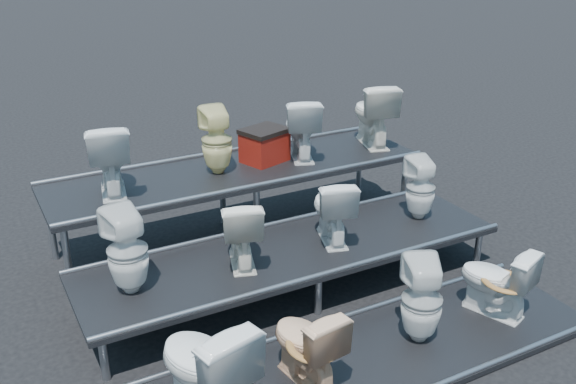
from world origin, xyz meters
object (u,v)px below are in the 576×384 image
toilet_3 (496,280)px  toilet_4 (127,251)px  toilet_10 (301,127)px  toilet_1 (306,343)px  toilet_7 (421,188)px  toilet_2 (422,300)px  toilet_0 (204,367)px  toilet_11 (373,113)px  toilet_9 (217,140)px  toilet_5 (241,230)px  red_crate (265,147)px  toilet_8 (109,157)px  toilet_6 (332,209)px

toilet_3 → toilet_4: bearing=-43.4°
toilet_3 → toilet_10: toilet_10 is taller
toilet_1 → toilet_7: size_ratio=1.00×
toilet_1 → toilet_4: toilet_4 is taller
toilet_2 → toilet_4: 2.52m
toilet_0 → toilet_11: toilet_11 is taller
toilet_9 → toilet_5: bearing=80.1°
toilet_5 → toilet_10: bearing=-118.3°
toilet_2 → toilet_5: (-1.08, 1.30, 0.34)m
toilet_0 → toilet_2: 1.97m
toilet_9 → red_crate: (0.61, 0.07, -0.20)m
toilet_3 → toilet_7: toilet_7 is taller
toilet_10 → toilet_1: bearing=82.9°
toilet_8 → toilet_11: 3.20m
toilet_6 → toilet_4: bearing=17.9°
toilet_2 → toilet_7: toilet_7 is taller
toilet_7 → toilet_9: bearing=-28.5°
toilet_0 → toilet_4: toilet_4 is taller
toilet_0 → toilet_6: size_ratio=1.27×
toilet_0 → red_crate: red_crate is taller
toilet_3 → toilet_11: toilet_11 is taller
toilet_3 → toilet_11: (0.43, 2.60, 0.85)m
toilet_5 → red_crate: bearing=-106.0°
toilet_1 → toilet_7: bearing=-156.0°
toilet_2 → toilet_10: 2.73m
toilet_3 → toilet_7: size_ratio=1.00×
toilet_1 → toilet_9: bearing=-105.4°
toilet_0 → toilet_8: size_ratio=1.16×
toilet_6 → toilet_11: size_ratio=0.87×
toilet_5 → toilet_4: bearing=18.1°
toilet_0 → toilet_11: (3.25, 2.60, 0.76)m
toilet_4 → red_crate: (1.97, 1.37, 0.18)m
toilet_1 → toilet_7: 2.53m
toilet_2 → toilet_8: toilet_8 is taller
toilet_2 → toilet_8: (-1.92, 2.60, 0.78)m
toilet_3 → toilet_6: bearing=-73.6°
toilet_8 → toilet_3: bearing=147.9°
toilet_1 → toilet_9: (0.37, 2.60, 0.83)m
toilet_7 → toilet_10: toilet_10 is taller
toilet_6 → toilet_7: toilet_7 is taller
toilet_2 → toilet_10: size_ratio=1.08×
toilet_11 → toilet_1: bearing=63.2°
toilet_1 → toilet_6: bearing=-135.8°
toilet_11 → toilet_2: bearing=79.8°
toilet_4 → toilet_3: bearing=146.3°
toilet_1 → toilet_2: size_ratio=0.87×
toilet_3 → toilet_8: bearing=-63.0°
toilet_6 → red_crate: red_crate is taller
toilet_2 → toilet_6: 1.35m
toilet_7 → toilet_8: bearing=-16.1°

